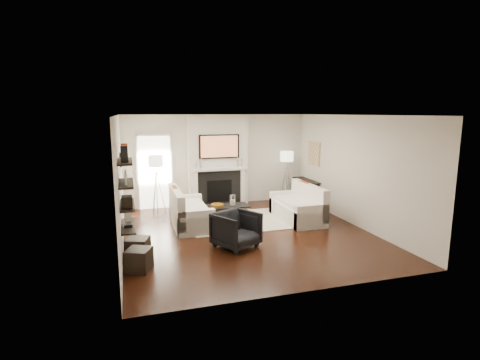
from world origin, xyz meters
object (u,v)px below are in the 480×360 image
object	(u,v)px
loveseat_right_base	(297,212)
armchair	(236,228)
ottoman_near	(138,248)
lamp_right_shade	(287,156)
coffee_table	(227,206)
lamp_left_shade	(156,161)
loveseat_left_base	(191,217)

from	to	relation	value
loveseat_right_base	armchair	world-z (taller)	armchair
loveseat_right_base	ottoman_near	distance (m)	4.31
lamp_right_shade	coffee_table	bearing A→B (deg)	-147.94
lamp_left_shade	ottoman_near	xyz separation A→B (m)	(-0.62, -3.31, -1.25)
loveseat_right_base	coffee_table	size ratio (longest dim) A/B	1.64
loveseat_right_base	ottoman_near	size ratio (longest dim) A/B	4.50
loveseat_right_base	armchair	xyz separation A→B (m)	(-2.06, -1.46, 0.20)
loveseat_left_base	ottoman_near	world-z (taller)	loveseat_left_base
armchair	lamp_left_shade	xyz separation A→B (m)	(-1.36, 3.26, 1.04)
coffee_table	lamp_right_shade	size ratio (longest dim) A/B	2.75
armchair	loveseat_left_base	bearing A→B (deg)	81.56
lamp_right_shade	lamp_left_shade	bearing A→B (deg)	-179.92
lamp_right_shade	loveseat_right_base	bearing A→B (deg)	-104.96
lamp_left_shade	coffee_table	bearing A→B (deg)	-40.65
loveseat_right_base	coffee_table	xyz separation A→B (m)	(-1.78, 0.39, 0.19)
armchair	ottoman_near	xyz separation A→B (m)	(-1.98, -0.05, -0.21)
coffee_table	lamp_left_shade	bearing A→B (deg)	139.35
loveseat_right_base	ottoman_near	xyz separation A→B (m)	(-4.04, -1.51, -0.01)
lamp_left_shade	lamp_right_shade	xyz separation A→B (m)	(3.90, 0.01, 0.00)
lamp_left_shade	lamp_right_shade	distance (m)	3.90
loveseat_right_base	lamp_right_shade	bearing A→B (deg)	75.04
coffee_table	lamp_left_shade	distance (m)	2.40
lamp_left_shade	lamp_right_shade	world-z (taller)	same
lamp_left_shade	ottoman_near	bearing A→B (deg)	-100.61
loveseat_left_base	ottoman_near	bearing A→B (deg)	-126.05
loveseat_left_base	armchair	world-z (taller)	armchair
coffee_table	lamp_right_shade	xyz separation A→B (m)	(2.26, 1.41, 1.05)
loveseat_left_base	loveseat_right_base	world-z (taller)	same
loveseat_left_base	coffee_table	size ratio (longest dim) A/B	1.64
armchair	lamp_left_shade	distance (m)	3.68
loveseat_left_base	lamp_left_shade	xyz separation A→B (m)	(-0.69, 1.51, 1.24)
loveseat_left_base	loveseat_right_base	size ratio (longest dim) A/B	1.00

